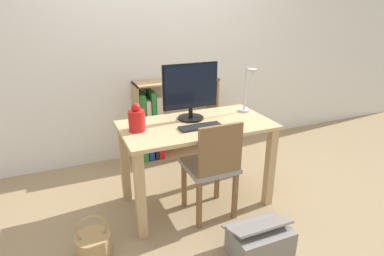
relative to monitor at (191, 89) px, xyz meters
The scene contains 11 objects.
ground_plane 1.03m from the monitor, 89.81° to the right, with size 10.00×10.00×0.00m, color #997F5B.
wall_back 1.08m from the monitor, 89.98° to the left, with size 8.00×0.05×2.60m.
desk 0.44m from the monitor, 89.81° to the right, with size 1.26×0.67×0.76m.
monitor is the anchor object (origin of this frame).
keyboard 0.34m from the monitor, 92.32° to the right, with size 0.35×0.12×0.02m.
vase 0.53m from the monitor, 169.08° to the right, with size 0.13×0.13×0.23m.
desk_lamp 0.54m from the monitor, ahead, with size 0.10×0.19×0.41m.
chair 0.66m from the monitor, 85.02° to the right, with size 0.40×0.40×0.87m.
bookshelf 1.06m from the monitor, 90.45° to the left, with size 0.95×0.28×0.90m.
basket 1.41m from the monitor, 154.23° to the right, with size 0.25×0.25×0.33m.
storage_box 1.30m from the monitor, 80.45° to the right, with size 0.44×0.33×0.27m.
Camera 1 is at (-1.01, -2.30, 1.70)m, focal length 30.00 mm.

